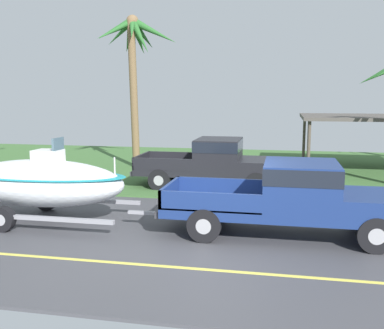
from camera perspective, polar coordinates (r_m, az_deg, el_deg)
ground at (r=18.87m, az=6.62°, el=-1.72°), size 36.00×22.00×0.11m
pickup_truck_towing at (r=11.12m, az=13.35°, el=-3.80°), size 5.96×2.01×1.82m
boat_on_trailer at (r=12.80m, az=-18.58°, el=-2.15°), size 5.98×2.38×2.29m
parked_pickup_background at (r=16.51m, az=3.25°, el=0.47°), size 5.47×2.07×1.83m
carport_awning at (r=21.67m, az=22.32°, el=5.42°), size 6.51×5.09×2.50m
palm_tree_mid at (r=21.13m, az=-7.40°, el=14.30°), size 3.63×3.31×6.95m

